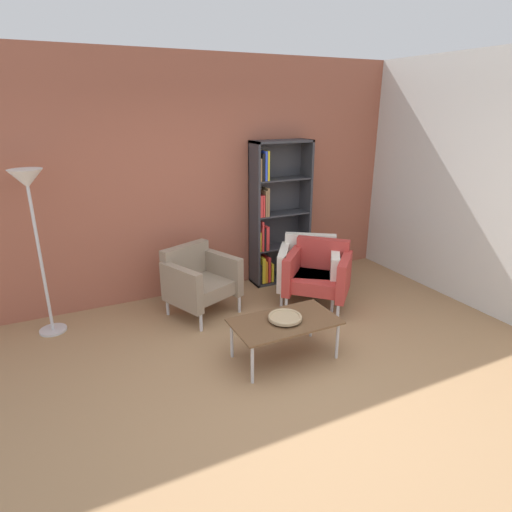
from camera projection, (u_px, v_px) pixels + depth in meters
ground_plane at (290, 391)px, 3.66m from camera, size 8.32×8.32×0.00m
brick_back_panel at (192, 179)px, 5.26m from camera, size 6.40×0.12×2.90m
plaster_right_partition at (484, 186)px, 4.86m from camera, size 0.12×5.20×2.90m
bookshelf_tall at (274, 217)px, 5.69m from camera, size 0.80×0.30×1.90m
coffee_table_low at (285, 324)px, 4.03m from camera, size 1.00×0.56×0.40m
decorative_bowl at (285, 317)px, 4.01m from camera, size 0.32×0.32×0.05m
armchair_spare_guest at (199, 279)px, 4.94m from camera, size 0.90×0.87×0.78m
armchair_near_window at (319, 273)px, 5.12m from camera, size 0.95×0.95×0.78m
armchair_corner_red at (309, 267)px, 5.30m from camera, size 0.95×0.93×0.78m
floor_lamp_torchiere at (30, 199)px, 4.16m from camera, size 0.32×0.32×1.74m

